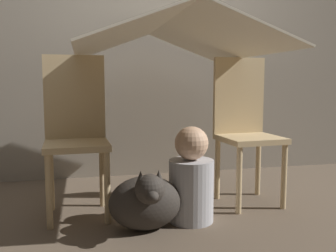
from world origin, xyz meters
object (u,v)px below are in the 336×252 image
Objects in this scene: person_front at (191,180)px; dog at (146,201)px; chair_left at (76,129)px; chair_right at (245,124)px.

person_front reaches higher than dog.
chair_left is 1.75× the size of person_front.
person_front is at bearing -26.81° from chair_left.
chair_left is at bearing 176.05° from chair_right.
dog is at bearing -48.81° from chair_left.
chair_right is (1.13, -0.00, 0.00)m from chair_left.
chair_right is at bearing 27.28° from dog.
person_front is 1.39× the size of dog.
chair_left and chair_right have the same top height.
chair_right is 0.62m from person_front.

